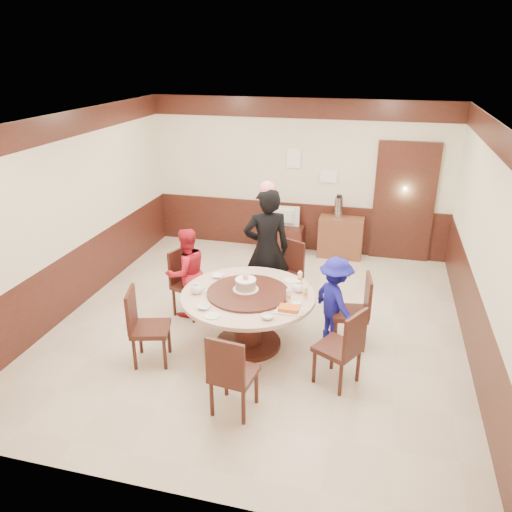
% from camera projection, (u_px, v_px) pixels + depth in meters
% --- Properties ---
extents(room, '(6.00, 6.04, 2.84)m').
position_uv_depth(room, '(260.00, 253.00, 6.62)').
color(room, beige).
rests_on(room, ground).
extents(banquet_table, '(1.69, 1.69, 0.78)m').
position_uv_depth(banquet_table, '(248.00, 309.00, 6.32)').
color(banquet_table, '#381711').
rests_on(banquet_table, ground).
extents(chair_0, '(0.51, 0.50, 0.97)m').
position_uv_depth(chair_0, '(351.00, 323.00, 6.44)').
color(chair_0, '#381711').
rests_on(chair_0, ground).
extents(chair_1, '(0.59, 0.59, 0.97)m').
position_uv_depth(chair_1, '(284.00, 285.00, 7.48)').
color(chair_1, '#381711').
rests_on(chair_1, ground).
extents(chair_2, '(0.57, 0.56, 0.97)m').
position_uv_depth(chair_2, '(190.00, 294.00, 7.19)').
color(chair_2, '#381711').
rests_on(chair_2, ground).
extents(chair_3, '(0.55, 0.54, 0.97)m').
position_uv_depth(chair_3, '(150.00, 339.00, 6.09)').
color(chair_3, '#381711').
rests_on(chair_3, ground).
extents(chair_4, '(0.49, 0.50, 0.97)m').
position_uv_depth(chair_4, '(233.00, 386.00, 5.24)').
color(chair_4, '#381711').
rests_on(chair_4, ground).
extents(chair_5, '(0.60, 0.60, 0.97)m').
position_uv_depth(chair_5, '(338.00, 360.00, 5.68)').
color(chair_5, '#381711').
rests_on(chair_5, ground).
extents(person_standing, '(0.79, 0.66, 1.83)m').
position_uv_depth(person_standing, '(267.00, 250.00, 7.15)').
color(person_standing, black).
rests_on(person_standing, ground).
extents(person_red, '(0.79, 0.80, 1.31)m').
position_uv_depth(person_red, '(187.00, 272.00, 7.06)').
color(person_red, red).
rests_on(person_red, ground).
extents(person_blue, '(0.84, 0.87, 1.18)m').
position_uv_depth(person_blue, '(335.00, 301.00, 6.40)').
color(person_blue, '#171793').
rests_on(person_blue, ground).
extents(birthday_cake, '(0.33, 0.33, 0.21)m').
position_uv_depth(birthday_cake, '(246.00, 284.00, 6.25)').
color(birthday_cake, white).
rests_on(birthday_cake, banquet_table).
extents(teapot_left, '(0.17, 0.15, 0.13)m').
position_uv_depth(teapot_left, '(197.00, 289.00, 6.23)').
color(teapot_left, white).
rests_on(teapot_left, banquet_table).
extents(teapot_right, '(0.17, 0.15, 0.13)m').
position_uv_depth(teapot_right, '(298.00, 287.00, 6.27)').
color(teapot_right, white).
rests_on(teapot_right, banquet_table).
extents(bowl_0, '(0.16, 0.16, 0.04)m').
position_uv_depth(bowl_0, '(218.00, 276.00, 6.68)').
color(bowl_0, white).
rests_on(bowl_0, banquet_table).
extents(bowl_1, '(0.15, 0.15, 0.05)m').
position_uv_depth(bowl_1, '(268.00, 317.00, 5.66)').
color(bowl_1, white).
rests_on(bowl_1, banquet_table).
extents(bowl_2, '(0.15, 0.15, 0.04)m').
position_uv_depth(bowl_2, '(204.00, 307.00, 5.88)').
color(bowl_2, white).
rests_on(bowl_2, banquet_table).
extents(bowl_3, '(0.14, 0.14, 0.04)m').
position_uv_depth(bowl_3, '(296.00, 303.00, 5.96)').
color(bowl_3, white).
rests_on(bowl_3, banquet_table).
extents(saucer_near, '(0.18, 0.18, 0.01)m').
position_uv_depth(saucer_near, '(212.00, 316.00, 5.71)').
color(saucer_near, white).
rests_on(saucer_near, banquet_table).
extents(saucer_far, '(0.18, 0.18, 0.01)m').
position_uv_depth(saucer_far, '(291.00, 280.00, 6.58)').
color(saucer_far, white).
rests_on(saucer_far, banquet_table).
extents(shrimp_platter, '(0.30, 0.20, 0.06)m').
position_uv_depth(shrimp_platter, '(289.00, 309.00, 5.81)').
color(shrimp_platter, white).
rests_on(shrimp_platter, banquet_table).
extents(bottle_0, '(0.06, 0.06, 0.16)m').
position_uv_depth(bottle_0, '(288.00, 296.00, 6.02)').
color(bottle_0, silver).
rests_on(bottle_0, banquet_table).
extents(bottle_1, '(0.06, 0.06, 0.16)m').
position_uv_depth(bottle_1, '(305.00, 293.00, 6.08)').
color(bottle_1, silver).
rests_on(bottle_1, banquet_table).
extents(bottle_2, '(0.06, 0.06, 0.16)m').
position_uv_depth(bottle_2, '(300.00, 278.00, 6.47)').
color(bottle_2, silver).
rests_on(bottle_2, banquet_table).
extents(tv_stand, '(0.85, 0.45, 0.50)m').
position_uv_depth(tv_stand, '(281.00, 239.00, 9.45)').
color(tv_stand, '#381711').
rests_on(tv_stand, ground).
extents(television, '(0.67, 0.10, 0.38)m').
position_uv_depth(television, '(281.00, 217.00, 9.28)').
color(television, gray).
rests_on(television, tv_stand).
extents(side_cabinet, '(0.80, 0.40, 0.75)m').
position_uv_depth(side_cabinet, '(341.00, 237.00, 9.17)').
color(side_cabinet, brown).
rests_on(side_cabinet, ground).
extents(thermos, '(0.15, 0.15, 0.38)m').
position_uv_depth(thermos, '(338.00, 207.00, 8.97)').
color(thermos, silver).
rests_on(thermos, side_cabinet).
extents(notice_left, '(0.25, 0.00, 0.35)m').
position_uv_depth(notice_left, '(294.00, 158.00, 9.02)').
color(notice_left, white).
rests_on(notice_left, room).
extents(notice_right, '(0.30, 0.00, 0.22)m').
position_uv_depth(notice_right, '(329.00, 177.00, 8.98)').
color(notice_right, white).
rests_on(notice_right, room).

